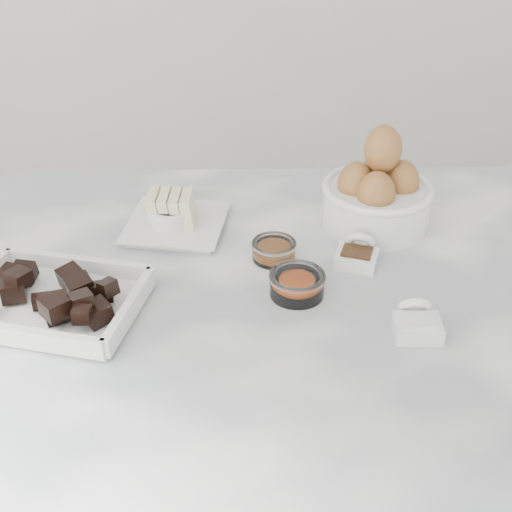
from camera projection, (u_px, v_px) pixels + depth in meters
The scene contains 10 objects.
cabinet at pixel (245, 512), 1.29m from camera, with size 1.10×0.70×0.90m, color beige.
marble_slab at pixel (243, 302), 1.03m from camera, with size 1.20×0.80×0.04m, color white.
chocolate_dish at pixel (52, 296), 0.97m from camera, with size 0.28×0.23×0.06m.
butter_plate at pixel (174, 217), 1.16m from camera, with size 0.18×0.18×0.06m.
sugar_ramekin at pixel (171, 217), 1.15m from camera, with size 0.07×0.07×0.04m.
egg_bowl at pixel (377, 194), 1.15m from camera, with size 0.18×0.18×0.17m.
honey_bowl at pixel (274, 250), 1.09m from camera, with size 0.07×0.07×0.03m.
zest_bowl at pixel (297, 283), 1.01m from camera, with size 0.08×0.08×0.04m.
vanilla_spoon at pixel (358, 254), 1.08m from camera, with size 0.07×0.09×0.05m.
salt_spoon at pixel (417, 322), 0.94m from camera, with size 0.06×0.08×0.05m.
Camera 1 is at (-0.00, -0.83, 1.53)m, focal length 50.00 mm.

